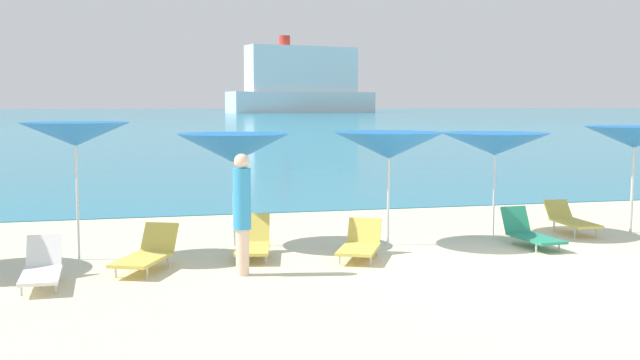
{
  "coord_description": "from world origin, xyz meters",
  "views": [
    {
      "loc": [
        -6.08,
        -10.85,
        2.7
      ],
      "look_at": [
        -2.33,
        3.93,
        1.2
      ],
      "focal_mm": 43.46,
      "sensor_mm": 36.0,
      "label": 1
    }
  ],
  "objects": [
    {
      "name": "umbrella_5",
      "position": [
        1.28,
        3.6,
        1.88
      ],
      "size": [
        2.25,
        2.25,
        2.11
      ],
      "color": "silver",
      "rests_on": "ground_plane"
    },
    {
      "name": "umbrella_2",
      "position": [
        -6.89,
        3.06,
        2.18
      ],
      "size": [
        2.01,
        2.01,
        2.39
      ],
      "color": "silver",
      "rests_on": "ground_plane"
    },
    {
      "name": "lounge_chair_6",
      "position": [
        -5.76,
        1.9,
        0.28
      ],
      "size": [
        1.2,
        1.68,
        0.68
      ],
      "rotation": [
        0.0,
        0.0,
        -0.42
      ],
      "color": "#D8BF4C",
      "rests_on": "ground_plane"
    },
    {
      "name": "ground_plane",
      "position": [
        0.0,
        10.0,
        -0.15
      ],
      "size": [
        50.0,
        100.0,
        0.3
      ],
      "primitive_type": "cube",
      "color": "beige"
    },
    {
      "name": "lounge_chair_8",
      "position": [
        -3.91,
        2.5,
        0.27
      ],
      "size": [
        0.86,
        1.56,
        0.7
      ],
      "rotation": [
        0.0,
        0.0,
        -0.21
      ],
      "color": "#D8BF4C",
      "rests_on": "ground_plane"
    },
    {
      "name": "umbrella_6",
      "position": [
        4.23,
        3.17,
        2.01
      ],
      "size": [
        2.11,
        2.11,
        2.23
      ],
      "color": "silver",
      "rests_on": "ground_plane"
    },
    {
      "name": "umbrella_3",
      "position": [
        -4.09,
        3.66,
        1.87
      ],
      "size": [
        2.24,
        2.24,
        2.14
      ],
      "color": "silver",
      "rests_on": "ground_plane"
    },
    {
      "name": "beachgoer_2",
      "position": [
        -4.31,
        1.13,
        1.06
      ],
      "size": [
        0.28,
        0.28,
        1.93
      ],
      "rotation": [
        0.0,
        0.0,
        4.01
      ],
      "color": "beige",
      "rests_on": "ground_plane"
    },
    {
      "name": "ocean_water",
      "position": [
        0.0,
        227.86,
        0.01
      ],
      "size": [
        650.0,
        440.0,
        0.02
      ],
      "primitive_type": "cube",
      "color": "teal",
      "rests_on": "ground_plane"
    },
    {
      "name": "lounge_chair_1",
      "position": [
        1.36,
        2.26,
        0.26
      ],
      "size": [
        0.61,
        1.53,
        0.69
      ],
      "rotation": [
        0.0,
        0.0,
        0.04
      ],
      "color": "#268C66",
      "rests_on": "ground_plane"
    },
    {
      "name": "lounge_chair_5",
      "position": [
        2.94,
        3.37,
        0.3
      ],
      "size": [
        0.65,
        1.61,
        0.63
      ],
      "rotation": [
        0.0,
        0.0,
        -0.07
      ],
      "color": "#D8BF4C",
      "rests_on": "ground_plane"
    },
    {
      "name": "lounge_chair_9",
      "position": [
        -7.32,
        1.18,
        0.26
      ],
      "size": [
        0.57,
        1.59,
        0.66
      ],
      "rotation": [
        0.0,
        0.0,
        0.02
      ],
      "color": "white",
      "rests_on": "ground_plane"
    },
    {
      "name": "cruise_ship",
      "position": [
        46.65,
        219.43,
        8.93
      ],
      "size": [
        46.86,
        18.72,
        22.95
      ],
      "rotation": [
        0.0,
        0.0,
        0.21
      ],
      "color": "white",
      "rests_on": "ocean_water"
    },
    {
      "name": "lounge_chair_0",
      "position": [
        -2.11,
        1.94,
        0.26
      ],
      "size": [
        1.17,
        1.53,
        0.64
      ],
      "rotation": [
        0.0,
        0.0,
        -0.45
      ],
      "color": "#D8BF4C",
      "rests_on": "ground_plane"
    },
    {
      "name": "umbrella_4",
      "position": [
        -1.21,
        3.05,
        1.92
      ],
      "size": [
        2.28,
        2.28,
        2.17
      ],
      "color": "silver",
      "rests_on": "ground_plane"
    }
  ]
}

